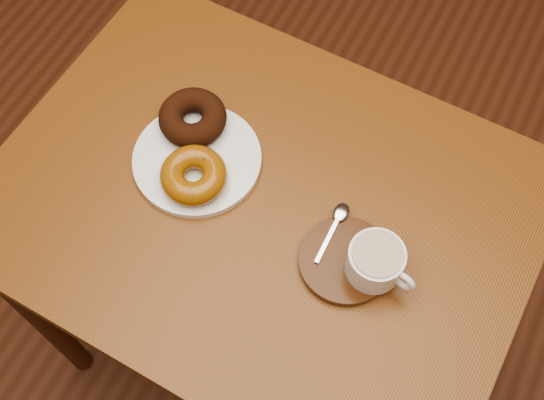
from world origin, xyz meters
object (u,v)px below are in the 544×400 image
at_px(coffee_cup, 376,262).
at_px(cafe_table, 262,234).
at_px(saucer, 345,261).
at_px(donut_plate, 197,159).

bearing_deg(coffee_cup, cafe_table, -176.59).
relative_size(cafe_table, saucer, 6.18).
bearing_deg(coffee_cup, saucer, -163.14).
distance_m(cafe_table, donut_plate, 0.18).
height_order(cafe_table, coffee_cup, coffee_cup).
bearing_deg(cafe_table, coffee_cup, -6.85).
relative_size(donut_plate, saucer, 1.48).
xyz_separation_m(saucer, coffee_cup, (0.04, 0.00, 0.04)).
height_order(cafe_table, donut_plate, donut_plate).
bearing_deg(saucer, cafe_table, 167.62).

